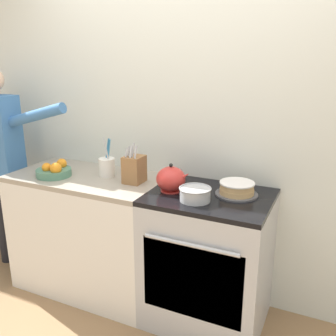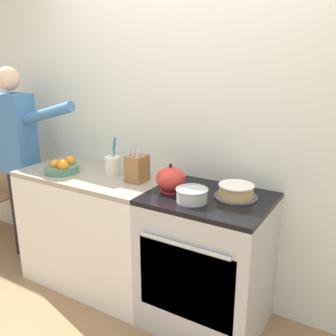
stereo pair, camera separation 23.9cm
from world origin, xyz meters
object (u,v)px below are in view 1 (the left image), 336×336
stove_range (208,259)px  mixing_bowl (195,194)px  layer_cake (237,189)px  knife_block (134,169)px  person_baker (1,153)px  utensil_crock (107,167)px  tea_kettle (171,179)px  fruit_bowl (54,171)px

stove_range → mixing_bowl: mixing_bowl is taller
layer_cake → mixing_bowl: 0.28m
mixing_bowl → stove_range: bearing=67.9°
knife_block → person_baker: 1.21m
stove_range → person_baker: person_baker is taller
layer_cake → utensil_crock: 0.95m
tea_kettle → fruit_bowl: (-0.90, -0.08, -0.04)m
utensil_crock → tea_kettle: bearing=-9.3°
utensil_crock → fruit_bowl: (-0.34, -0.17, -0.03)m
knife_block → utensil_crock: utensil_crock is taller
knife_block → person_baker: bearing=-178.0°
tea_kettle → utensil_crock: 0.56m
fruit_bowl → mixing_bowl: bearing=-0.9°
layer_cake → person_baker: person_baker is taller
tea_kettle → knife_block: knife_block is taller
utensil_crock → layer_cake: bearing=1.0°
utensil_crock → mixing_bowl: bearing=-13.8°
mixing_bowl → fruit_bowl: 1.10m
fruit_bowl → person_baker: bearing=172.1°
utensil_crock → stove_range: bearing=-4.1°
mixing_bowl → fruit_bowl: (-1.10, 0.02, -0.00)m
knife_block → stove_range: bearing=-1.9°
person_baker → tea_kettle: bearing=11.8°
layer_cake → utensil_crock: bearing=-179.0°
tea_kettle → fruit_bowl: bearing=-175.2°
knife_block → tea_kettle: bearing=-9.7°
layer_cake → tea_kettle: bearing=-165.1°
stove_range → layer_cake: (0.15, 0.07, 0.49)m
stove_range → knife_block: bearing=178.1°
tea_kettle → mixing_bowl: (0.20, -0.09, -0.04)m
layer_cake → knife_block: (-0.70, -0.06, 0.06)m
stove_range → mixing_bowl: (-0.05, -0.13, 0.50)m
tea_kettle → person_baker: person_baker is taller
utensil_crock → person_baker: 0.96m
tea_kettle → fruit_bowl: tea_kettle is taller
stove_range → tea_kettle: tea_kettle is taller
utensil_crock → knife_block: bearing=-8.9°
tea_kettle → mixing_bowl: 0.23m
stove_range → mixing_bowl: bearing=-112.1°
stove_range → tea_kettle: 0.59m
layer_cake → tea_kettle: (-0.40, -0.11, 0.04)m
layer_cake → mixing_bowl: bearing=-135.0°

